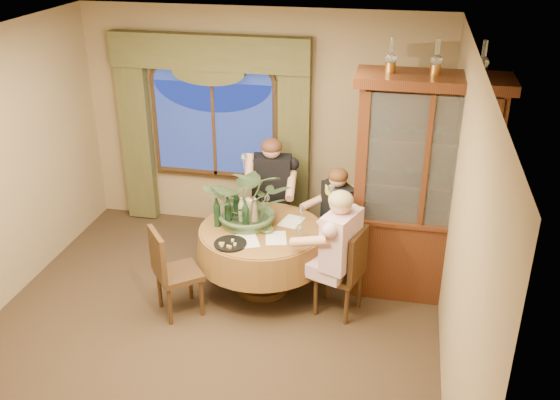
% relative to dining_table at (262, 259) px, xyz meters
% --- Properties ---
extents(floor, '(5.00, 5.00, 0.00)m').
position_rel_dining_table_xyz_m(floor, '(-0.35, -0.99, -0.38)').
color(floor, black).
rests_on(floor, ground).
extents(wall_back, '(4.50, 0.00, 4.50)m').
position_rel_dining_table_xyz_m(wall_back, '(-0.35, 1.51, 1.02)').
color(wall_back, '#887352').
rests_on(wall_back, ground).
extents(wall_right, '(0.00, 5.00, 5.00)m').
position_rel_dining_table_xyz_m(wall_right, '(1.90, -0.99, 1.02)').
color(wall_right, '#887352').
rests_on(wall_right, ground).
extents(ceiling, '(5.00, 5.00, 0.00)m').
position_rel_dining_table_xyz_m(ceiling, '(-0.35, -0.99, 2.42)').
color(ceiling, white).
rests_on(ceiling, wall_back).
extents(window, '(1.62, 0.10, 1.32)m').
position_rel_dining_table_xyz_m(window, '(-0.95, 1.44, 0.92)').
color(window, navy).
rests_on(window, wall_back).
extents(arched_transom, '(1.60, 0.06, 0.44)m').
position_rel_dining_table_xyz_m(arched_transom, '(-0.95, 1.44, 1.71)').
color(arched_transom, navy).
rests_on(arched_transom, wall_back).
extents(drapery_left, '(0.38, 0.14, 2.32)m').
position_rel_dining_table_xyz_m(drapery_left, '(-1.98, 1.39, 0.80)').
color(drapery_left, '#414121').
rests_on(drapery_left, floor).
extents(drapery_right, '(0.38, 0.14, 2.32)m').
position_rel_dining_table_xyz_m(drapery_right, '(0.08, 1.39, 0.80)').
color(drapery_right, '#414121').
rests_on(drapery_right, floor).
extents(swag_valance, '(2.45, 0.16, 0.42)m').
position_rel_dining_table_xyz_m(swag_valance, '(-0.95, 1.36, 1.90)').
color(swag_valance, '#414121').
rests_on(swag_valance, wall_back).
extents(dining_table, '(1.65, 1.65, 0.75)m').
position_rel_dining_table_xyz_m(dining_table, '(0.00, 0.00, 0.00)').
color(dining_table, brown).
rests_on(dining_table, floor).
extents(china_cabinet, '(1.48, 0.58, 2.40)m').
position_rel_dining_table_xyz_m(china_cabinet, '(1.62, 0.31, 0.82)').
color(china_cabinet, '#391A0E').
rests_on(china_cabinet, floor).
extents(oil_lamp_left, '(0.11, 0.11, 0.34)m').
position_rel_dining_table_xyz_m(oil_lamp_left, '(1.21, 0.31, 2.19)').
color(oil_lamp_left, '#A5722D').
rests_on(oil_lamp_left, china_cabinet).
extents(oil_lamp_center, '(0.11, 0.11, 0.34)m').
position_rel_dining_table_xyz_m(oil_lamp_center, '(1.62, 0.31, 2.19)').
color(oil_lamp_center, '#A5722D').
rests_on(oil_lamp_center, china_cabinet).
extents(oil_lamp_right, '(0.11, 0.11, 0.34)m').
position_rel_dining_table_xyz_m(oil_lamp_right, '(2.04, 0.31, 2.19)').
color(oil_lamp_right, '#A5722D').
rests_on(oil_lamp_right, china_cabinet).
extents(chair_right, '(0.52, 0.52, 0.96)m').
position_rel_dining_table_xyz_m(chair_right, '(0.86, -0.25, 0.10)').
color(chair_right, black).
rests_on(chair_right, floor).
extents(chair_back_right, '(0.58, 0.58, 0.96)m').
position_rel_dining_table_xyz_m(chair_back_right, '(0.77, 0.49, 0.10)').
color(chair_back_right, black).
rests_on(chair_back_right, floor).
extents(chair_back, '(0.47, 0.47, 0.96)m').
position_rel_dining_table_xyz_m(chair_back, '(-0.13, 1.02, 0.10)').
color(chair_back, black).
rests_on(chair_back, floor).
extents(chair_front_left, '(0.59, 0.59, 0.96)m').
position_rel_dining_table_xyz_m(chair_front_left, '(-0.73, -0.58, 0.10)').
color(chair_front_left, black).
rests_on(chair_front_left, floor).
extents(person_pink, '(0.62, 0.64, 1.41)m').
position_rel_dining_table_xyz_m(person_pink, '(0.88, -0.34, 0.33)').
color(person_pink, '#CAA1AD').
rests_on(person_pink, floor).
extents(person_back, '(0.56, 0.52, 1.44)m').
position_rel_dining_table_xyz_m(person_back, '(-0.09, 0.92, 0.34)').
color(person_back, black).
rests_on(person_back, floor).
extents(person_scarf, '(0.61, 0.62, 1.29)m').
position_rel_dining_table_xyz_m(person_scarf, '(0.75, 0.54, 0.27)').
color(person_scarf, black).
rests_on(person_scarf, floor).
extents(stoneware_vase, '(0.15, 0.15, 0.29)m').
position_rel_dining_table_xyz_m(stoneware_vase, '(-0.13, 0.09, 0.52)').
color(stoneware_vase, tan).
rests_on(stoneware_vase, dining_table).
extents(centerpiece_plant, '(0.93, 1.03, 0.80)m').
position_rel_dining_table_xyz_m(centerpiece_plant, '(-0.13, 0.10, 0.98)').
color(centerpiece_plant, '#3D5534').
rests_on(centerpiece_plant, dining_table).
extents(olive_bowl, '(0.14, 0.14, 0.04)m').
position_rel_dining_table_xyz_m(olive_bowl, '(0.08, -0.08, 0.40)').
color(olive_bowl, '#505D2F').
rests_on(olive_bowl, dining_table).
extents(cheese_platter, '(0.33, 0.33, 0.02)m').
position_rel_dining_table_xyz_m(cheese_platter, '(-0.22, -0.41, 0.39)').
color(cheese_platter, black).
rests_on(cheese_platter, dining_table).
extents(wine_bottle_0, '(0.07, 0.07, 0.33)m').
position_rel_dining_table_xyz_m(wine_bottle_0, '(-0.31, 0.16, 0.54)').
color(wine_bottle_0, black).
rests_on(wine_bottle_0, dining_table).
extents(wine_bottle_1, '(0.07, 0.07, 0.33)m').
position_rel_dining_table_xyz_m(wine_bottle_1, '(-0.36, -0.00, 0.54)').
color(wine_bottle_1, black).
rests_on(wine_bottle_1, dining_table).
extents(wine_bottle_2, '(0.07, 0.07, 0.33)m').
position_rel_dining_table_xyz_m(wine_bottle_2, '(-0.47, -0.04, 0.54)').
color(wine_bottle_2, black).
rests_on(wine_bottle_2, dining_table).
extents(wine_bottle_3, '(0.07, 0.07, 0.33)m').
position_rel_dining_table_xyz_m(wine_bottle_3, '(-0.43, 0.08, 0.54)').
color(wine_bottle_3, tan).
rests_on(wine_bottle_3, dining_table).
extents(wine_bottle_4, '(0.07, 0.07, 0.33)m').
position_rel_dining_table_xyz_m(wine_bottle_4, '(-0.22, 0.02, 0.54)').
color(wine_bottle_4, tan).
rests_on(wine_bottle_4, dining_table).
extents(wine_bottle_5, '(0.07, 0.07, 0.33)m').
position_rel_dining_table_xyz_m(wine_bottle_5, '(-0.16, -0.05, 0.54)').
color(wine_bottle_5, black).
rests_on(wine_bottle_5, dining_table).
extents(tasting_paper_0, '(0.27, 0.34, 0.00)m').
position_rel_dining_table_xyz_m(tasting_paper_0, '(0.20, -0.18, 0.38)').
color(tasting_paper_0, white).
rests_on(tasting_paper_0, dining_table).
extents(tasting_paper_1, '(0.27, 0.34, 0.00)m').
position_rel_dining_table_xyz_m(tasting_paper_1, '(0.28, 0.21, 0.38)').
color(tasting_paper_1, white).
rests_on(tasting_paper_1, dining_table).
extents(tasting_paper_2, '(0.32, 0.36, 0.00)m').
position_rel_dining_table_xyz_m(tasting_paper_2, '(-0.08, -0.30, 0.38)').
color(tasting_paper_2, white).
rests_on(tasting_paper_2, dining_table).
extents(wine_glass_person_pink, '(0.07, 0.07, 0.18)m').
position_rel_dining_table_xyz_m(wine_glass_person_pink, '(0.44, -0.17, 0.46)').
color(wine_glass_person_pink, silver).
rests_on(wine_glass_person_pink, dining_table).
extents(wine_glass_person_back, '(0.07, 0.07, 0.18)m').
position_rel_dining_table_xyz_m(wine_glass_person_back, '(-0.05, 0.47, 0.46)').
color(wine_glass_person_back, silver).
rests_on(wine_glass_person_back, dining_table).
extents(wine_glass_person_scarf, '(0.07, 0.07, 0.18)m').
position_rel_dining_table_xyz_m(wine_glass_person_scarf, '(0.38, 0.27, 0.46)').
color(wine_glass_person_scarf, silver).
rests_on(wine_glass_person_scarf, dining_table).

